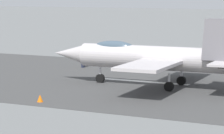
# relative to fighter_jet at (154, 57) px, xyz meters

# --- Properties ---
(ground_plane) EXTENTS (400.00, 400.00, 0.00)m
(ground_plane) POSITION_rel_fighter_jet_xyz_m (1.15, -1.98, -2.44)
(ground_plane) COLOR slate
(runway_strip) EXTENTS (240.00, 26.00, 0.02)m
(runway_strip) POSITION_rel_fighter_jet_xyz_m (1.14, -1.98, -2.43)
(runway_strip) COLOR #3D3D3D
(runway_strip) RESTS_ON ground
(fighter_jet) EXTENTS (17.17, 14.29, 5.64)m
(fighter_jet) POSITION_rel_fighter_jet_xyz_m (0.00, 0.00, 0.00)
(fighter_jet) COLOR #B6B0B2
(fighter_jet) RESTS_ON ground
(crew_person) EXTENTS (0.69, 0.36, 1.67)m
(crew_person) POSITION_rel_fighter_jet_xyz_m (10.86, -7.75, -1.61)
(crew_person) COLOR #1E2338
(crew_person) RESTS_ON ground
(marker_cone_mid) EXTENTS (0.44, 0.44, 0.55)m
(marker_cone_mid) POSITION_rel_fighter_jet_xyz_m (4.70, 9.66, -2.17)
(marker_cone_mid) COLOR orange
(marker_cone_mid) RESTS_ON ground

